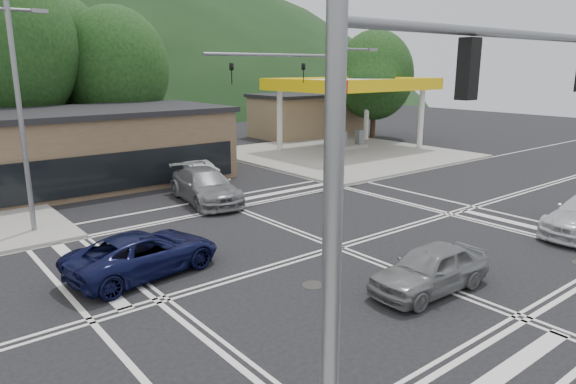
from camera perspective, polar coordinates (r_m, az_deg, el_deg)
ground at (r=19.55m, az=5.55°, el=-6.14°), size 120.00×120.00×0.00m
sidewalk_ne at (r=40.14m, az=6.01°, el=4.29°), size 16.00×16.00×0.15m
gas_station_canopy at (r=41.74m, az=7.19°, el=11.48°), size 12.32×8.34×5.75m
convenience_store at (r=50.56m, az=2.10°, el=8.40°), size 10.00×6.00×3.80m
commercial_row at (r=30.84m, az=-29.16°, el=3.38°), size 24.00×8.00×4.00m
tree_n_b at (r=37.75m, az=-29.10°, el=13.86°), size 9.00×9.00×12.98m
tree_n_c at (r=39.62m, az=-18.67°, el=12.87°), size 7.60×7.60×10.87m
tree_n_e at (r=42.52m, az=-24.57°, el=13.26°), size 8.40×8.40×11.98m
tree_ne at (r=49.58m, az=9.62°, el=12.67°), size 7.20×7.20×9.99m
streetlight_nw at (r=22.60m, az=-27.53°, el=8.21°), size 2.50×0.25×9.00m
signal_mast_ne at (r=29.16m, az=4.33°, el=10.66°), size 11.65×0.30×8.00m
signal_mast_sw at (r=8.30m, az=14.16°, el=2.78°), size 9.14×0.28×8.00m
car_blue_west at (r=17.52m, az=-15.70°, el=-6.56°), size 5.37×3.06×1.41m
car_grey_center at (r=16.20m, az=15.51°, el=-8.20°), size 4.25×1.83×1.43m
car_queue_a at (r=30.60m, az=-10.92°, el=2.32°), size 1.82×4.31×1.39m
car_queue_b at (r=37.90m, az=-9.23°, el=4.83°), size 2.16×5.10×1.72m
car_northbound at (r=26.00m, az=-9.17°, el=0.68°), size 3.18×5.97×1.65m
pedestrian at (r=29.53m, az=5.90°, el=2.75°), size 0.75×0.75×1.75m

